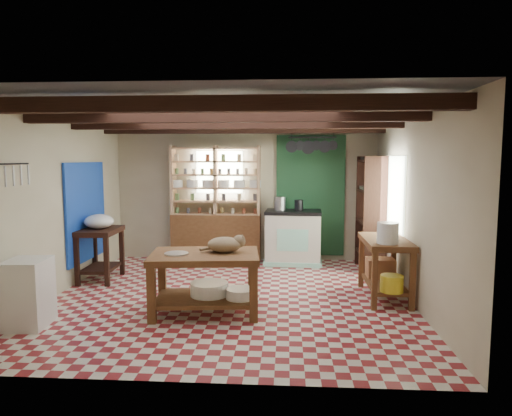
# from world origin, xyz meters

# --- Properties ---
(floor) EXTENTS (5.00, 5.00, 0.02)m
(floor) POSITION_xyz_m (0.00, 0.00, -0.01)
(floor) COLOR maroon
(floor) RESTS_ON ground
(ceiling) EXTENTS (5.00, 5.00, 0.02)m
(ceiling) POSITION_xyz_m (0.00, 0.00, 2.60)
(ceiling) COLOR #4A4B50
(ceiling) RESTS_ON wall_back
(wall_back) EXTENTS (5.00, 0.04, 2.60)m
(wall_back) POSITION_xyz_m (0.00, 2.50, 1.30)
(wall_back) COLOR beige
(wall_back) RESTS_ON floor
(wall_front) EXTENTS (5.00, 0.04, 2.60)m
(wall_front) POSITION_xyz_m (0.00, -2.50, 1.30)
(wall_front) COLOR beige
(wall_front) RESTS_ON floor
(wall_left) EXTENTS (0.04, 5.00, 2.60)m
(wall_left) POSITION_xyz_m (-2.50, 0.00, 1.30)
(wall_left) COLOR beige
(wall_left) RESTS_ON floor
(wall_right) EXTENTS (0.04, 5.00, 2.60)m
(wall_right) POSITION_xyz_m (2.50, 0.00, 1.30)
(wall_right) COLOR beige
(wall_right) RESTS_ON floor
(ceiling_beams) EXTENTS (5.00, 3.80, 0.15)m
(ceiling_beams) POSITION_xyz_m (0.00, 0.00, 2.48)
(ceiling_beams) COLOR black
(ceiling_beams) RESTS_ON ceiling
(blue_wall_patch) EXTENTS (0.04, 1.40, 1.60)m
(blue_wall_patch) POSITION_xyz_m (-2.47, 0.90, 1.10)
(blue_wall_patch) COLOR #1842B7
(blue_wall_patch) RESTS_ON wall_left
(green_wall_patch) EXTENTS (1.30, 0.04, 2.30)m
(green_wall_patch) POSITION_xyz_m (1.25, 2.47, 1.25)
(green_wall_patch) COLOR #1A4326
(green_wall_patch) RESTS_ON wall_back
(window_back) EXTENTS (0.90, 0.02, 0.80)m
(window_back) POSITION_xyz_m (-0.50, 2.48, 1.70)
(window_back) COLOR silver
(window_back) RESTS_ON wall_back
(window_right) EXTENTS (0.02, 1.30, 1.20)m
(window_right) POSITION_xyz_m (2.48, 1.00, 1.40)
(window_right) COLOR silver
(window_right) RESTS_ON wall_right
(utensil_rail) EXTENTS (0.06, 0.90, 0.28)m
(utensil_rail) POSITION_xyz_m (-2.44, -1.20, 1.78)
(utensil_rail) COLOR black
(utensil_rail) RESTS_ON wall_left
(pot_rack) EXTENTS (0.86, 0.12, 0.36)m
(pot_rack) POSITION_xyz_m (1.25, 2.05, 2.18)
(pot_rack) COLOR black
(pot_rack) RESTS_ON ceiling
(shelving_unit) EXTENTS (1.70, 0.34, 2.20)m
(shelving_unit) POSITION_xyz_m (-0.55, 2.31, 1.10)
(shelving_unit) COLOR tan
(shelving_unit) RESTS_ON floor
(tall_rack) EXTENTS (0.40, 0.86, 2.00)m
(tall_rack) POSITION_xyz_m (2.28, 1.80, 1.00)
(tall_rack) COLOR black
(tall_rack) RESTS_ON floor
(work_table) EXTENTS (1.44, 1.04, 0.77)m
(work_table) POSITION_xyz_m (-0.24, -0.65, 0.38)
(work_table) COLOR brown
(work_table) RESTS_ON floor
(stove) EXTENTS (1.05, 0.74, 1.00)m
(stove) POSITION_xyz_m (0.92, 2.15, 0.50)
(stove) COLOR beige
(stove) RESTS_ON floor
(prep_table) EXTENTS (0.60, 0.85, 0.84)m
(prep_table) POSITION_xyz_m (-2.20, 0.77, 0.42)
(prep_table) COLOR black
(prep_table) RESTS_ON floor
(white_cabinet) EXTENTS (0.48, 0.56, 0.79)m
(white_cabinet) POSITION_xyz_m (-2.22, -1.28, 0.40)
(white_cabinet) COLOR white
(white_cabinet) RESTS_ON floor
(right_counter) EXTENTS (0.59, 1.18, 0.85)m
(right_counter) POSITION_xyz_m (2.18, 0.10, 0.42)
(right_counter) COLOR brown
(right_counter) RESTS_ON floor
(cat) EXTENTS (0.51, 0.44, 0.20)m
(cat) POSITION_xyz_m (0.01, -0.58, 0.87)
(cat) COLOR #9B7C5A
(cat) RESTS_ON work_table
(steel_tray) EXTENTS (0.33, 0.33, 0.02)m
(steel_tray) POSITION_xyz_m (-0.58, -0.74, 0.78)
(steel_tray) COLOR #B2B2BA
(steel_tray) RESTS_ON work_table
(basin_large) EXTENTS (0.54, 0.54, 0.17)m
(basin_large) POSITION_xyz_m (-0.19, -0.60, 0.29)
(basin_large) COLOR white
(basin_large) RESTS_ON work_table
(basin_small) EXTENTS (0.41, 0.41, 0.13)m
(basin_small) POSITION_xyz_m (0.22, -0.71, 0.27)
(basin_small) COLOR white
(basin_small) RESTS_ON work_table
(kettle_left) EXTENTS (0.22, 0.22, 0.25)m
(kettle_left) POSITION_xyz_m (0.67, 2.16, 1.13)
(kettle_left) COLOR #B2B2BA
(kettle_left) RESTS_ON stove
(kettle_right) EXTENTS (0.16, 0.16, 0.20)m
(kettle_right) POSITION_xyz_m (1.02, 2.15, 1.10)
(kettle_right) COLOR black
(kettle_right) RESTS_ON stove
(enamel_bowl) EXTENTS (0.48, 0.48, 0.23)m
(enamel_bowl) POSITION_xyz_m (-2.20, 0.77, 0.96)
(enamel_bowl) COLOR white
(enamel_bowl) RESTS_ON prep_table
(white_bucket) EXTENTS (0.28, 0.28, 0.28)m
(white_bucket) POSITION_xyz_m (2.13, -0.25, 0.99)
(white_bucket) COLOR white
(white_bucket) RESTS_ON right_counter
(wicker_basket) EXTENTS (0.39, 0.32, 0.28)m
(wicker_basket) POSITION_xyz_m (2.18, 0.40, 0.36)
(wicker_basket) COLOR #AB6C45
(wicker_basket) RESTS_ON right_counter
(yellow_tub) EXTENTS (0.30, 0.30, 0.22)m
(yellow_tub) POSITION_xyz_m (2.18, -0.35, 0.33)
(yellow_tub) COLOR yellow
(yellow_tub) RESTS_ON right_counter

